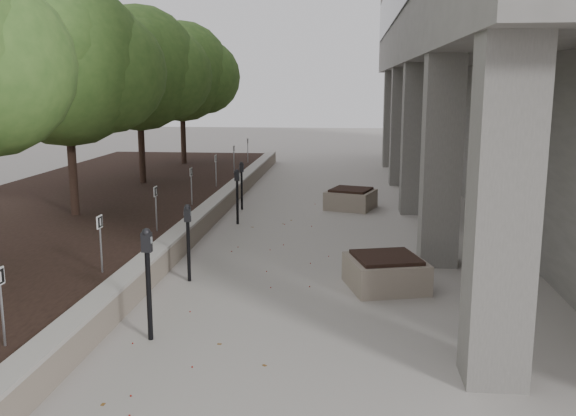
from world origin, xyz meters
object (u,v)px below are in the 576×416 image
at_px(crabapple_tree_5, 182,93).
at_px(planter_front, 386,272).
at_px(parking_meter_1, 148,285).
at_px(parking_meter_4, 237,197).
at_px(parking_meter_5, 242,186).
at_px(planter_back, 351,199).
at_px(parking_meter_3, 188,243).
at_px(crabapple_tree_4, 139,95).
at_px(parking_meter_2, 188,244).
at_px(crabapple_tree_3, 68,99).

height_order(crabapple_tree_5, planter_front, crabapple_tree_5).
bearing_deg(parking_meter_1, planter_front, 38.42).
xyz_separation_m(parking_meter_4, parking_meter_5, (-0.21, 1.87, -0.02)).
relative_size(parking_meter_5, planter_back, 1.10).
relative_size(parking_meter_1, planter_front, 1.28).
bearing_deg(parking_meter_5, parking_meter_3, -102.03).
xyz_separation_m(planter_front, planter_back, (-0.60, 7.07, -0.00)).
relative_size(crabapple_tree_4, planter_front, 4.42).
xyz_separation_m(parking_meter_2, parking_meter_4, (0.03, 4.71, 0.01)).
height_order(parking_meter_5, planter_back, parking_meter_5).
xyz_separation_m(crabapple_tree_3, parking_meter_4, (3.70, 1.12, -2.43)).
bearing_deg(parking_meter_1, crabapple_tree_5, 103.73).
distance_m(crabapple_tree_4, parking_meter_2, 9.65).
relative_size(parking_meter_2, planter_front, 1.11).
bearing_deg(parking_meter_4, crabapple_tree_3, -159.21).
height_order(parking_meter_2, planter_back, parking_meter_2).
height_order(crabapple_tree_4, parking_meter_1, crabapple_tree_4).
relative_size(crabapple_tree_5, parking_meter_1, 3.46).
bearing_deg(parking_meter_5, crabapple_tree_3, -152.95).
bearing_deg(parking_meter_5, planter_back, -4.95).
distance_m(parking_meter_2, parking_meter_5, 6.58).
bearing_deg(planter_front, parking_meter_4, 125.78).
distance_m(crabapple_tree_3, planter_front, 8.48).
relative_size(parking_meter_3, parking_meter_4, 1.00).
distance_m(crabapple_tree_3, parking_meter_2, 5.68).
distance_m(crabapple_tree_4, parking_meter_3, 9.60).
height_order(parking_meter_1, parking_meter_5, parking_meter_1).
xyz_separation_m(crabapple_tree_3, parking_meter_3, (3.66, -3.54, -2.43)).
xyz_separation_m(parking_meter_4, planter_back, (2.82, 2.32, -0.41)).
bearing_deg(planter_front, parking_meter_1, -142.13).
distance_m(parking_meter_4, parking_meter_5, 1.88).
height_order(crabapple_tree_5, parking_meter_3, crabapple_tree_5).
xyz_separation_m(crabapple_tree_3, parking_meter_5, (3.49, 2.99, -2.45)).
distance_m(parking_meter_2, planter_back, 7.59).
distance_m(parking_meter_1, parking_meter_2, 2.63).
height_order(crabapple_tree_4, parking_meter_4, crabapple_tree_4).
xyz_separation_m(parking_meter_2, planter_back, (2.85, 7.03, -0.40)).
relative_size(crabapple_tree_4, parking_meter_1, 3.46).
bearing_deg(parking_meter_4, parking_meter_2, -86.41).
bearing_deg(crabapple_tree_4, parking_meter_2, -66.85).
height_order(parking_meter_1, planter_back, parking_meter_1).
relative_size(parking_meter_2, parking_meter_4, 0.99).
xyz_separation_m(parking_meter_1, planter_back, (2.72, 9.66, -0.50)).
xyz_separation_m(parking_meter_3, planter_front, (3.47, -0.09, -0.41)).
height_order(parking_meter_2, planter_front, parking_meter_2).
distance_m(crabapple_tree_4, planter_back, 7.28).
bearing_deg(planter_back, parking_meter_2, -112.08).
relative_size(crabapple_tree_5, parking_meter_5, 4.04).
relative_size(parking_meter_2, parking_meter_3, 0.99).
relative_size(parking_meter_1, parking_meter_2, 1.15).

